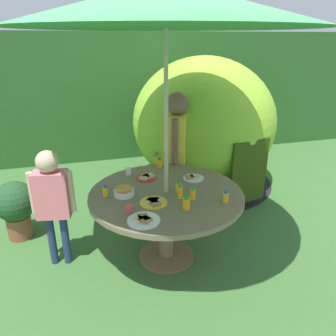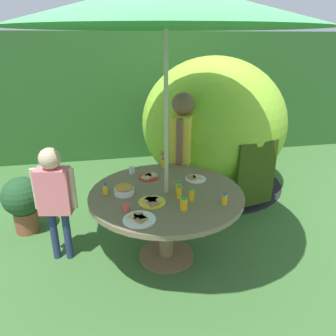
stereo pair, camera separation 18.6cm
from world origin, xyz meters
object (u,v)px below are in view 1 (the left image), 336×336
object	(u,v)px
garden_table	(166,204)
cup_near	(129,209)
dome_tent	(203,123)
plate_near_right	(143,220)
plate_center_back	(146,177)
cup_far	(129,171)
juice_bottle_far_right	(160,163)
child_in_yellow_shirt	(177,139)
patio_umbrella	(166,5)
juice_bottle_spot_a	(105,191)
juice_bottle_front_edge	(226,197)
potted_plant	(16,206)
juice_bottle_mid_left	(178,187)
juice_bottle_back_edge	(186,203)
plate_mid_right	(154,202)
juice_bottle_near_left	(180,192)
snack_bowl	(124,191)
wooden_chair	(177,155)
plate_center_front	(193,178)
juice_bottle_far_left	(193,194)
child_in_pink_shirt	(52,195)

from	to	relation	value
garden_table	cup_near	xyz separation A→B (m)	(-0.38, -0.27, 0.15)
dome_tent	plate_near_right	xyz separation A→B (m)	(-1.26, -2.04, -0.17)
plate_center_back	cup_far	bearing A→B (deg)	135.47
juice_bottle_far_right	cup_far	world-z (taller)	juice_bottle_far_right
child_in_yellow_shirt	cup_far	size ratio (longest dim) A/B	20.32
patio_umbrella	juice_bottle_far_right	size ratio (longest dim) A/B	22.78
juice_bottle_spot_a	juice_bottle_front_edge	bearing A→B (deg)	-21.41
potted_plant	juice_bottle_mid_left	xyz separation A→B (m)	(1.51, -0.77, 0.38)
juice_bottle_spot_a	juice_bottle_mid_left	bearing A→B (deg)	-8.34
dome_tent	juice_bottle_front_edge	size ratio (longest dim) A/B	23.63
juice_bottle_back_edge	cup_near	distance (m)	0.46
plate_mid_right	cup_far	size ratio (longest dim) A/B	3.26
patio_umbrella	juice_bottle_near_left	xyz separation A→B (m)	(0.09, -0.14, -1.44)
snack_bowl	plate_center_back	world-z (taller)	snack_bowl
wooden_chair	juice_bottle_far_right	distance (m)	0.80
juice_bottle_mid_left	cup_near	xyz separation A→B (m)	(-0.48, -0.24, -0.02)
potted_plant	juice_bottle_front_edge	world-z (taller)	juice_bottle_front_edge
wooden_chair	juice_bottle_far_right	xyz separation A→B (m)	(-0.40, -0.67, 0.19)
dome_tent	child_in_yellow_shirt	size ratio (longest dim) A/B	1.72
potted_plant	plate_center_front	world-z (taller)	plate_center_front
wooden_chair	child_in_yellow_shirt	bearing A→B (deg)	-87.17
potted_plant	juice_bottle_far_left	world-z (taller)	juice_bottle_far_left
dome_tent	juice_bottle_far_left	bearing A→B (deg)	-127.69
dome_tent	potted_plant	world-z (taller)	dome_tent
child_in_yellow_shirt	juice_bottle_front_edge	distance (m)	1.17
child_in_yellow_shirt	child_in_pink_shirt	size ratio (longest dim) A/B	1.29
juice_bottle_mid_left	child_in_yellow_shirt	bearing A→B (deg)	74.24
child_in_yellow_shirt	plate_center_front	size ratio (longest dim) A/B	7.08
dome_tent	juice_bottle_spot_a	world-z (taller)	dome_tent
garden_table	snack_bowl	bearing A→B (deg)	174.04
garden_table	juice_bottle_far_left	size ratio (longest dim) A/B	12.11
potted_plant	juice_bottle_near_left	size ratio (longest dim) A/B	5.11
plate_center_back	plate_mid_right	xyz separation A→B (m)	(-0.05, -0.52, 0.00)
plate_near_right	juice_bottle_far_left	size ratio (longest dim) A/B	2.21
juice_bottle_near_left	juice_bottle_back_edge	bearing A→B (deg)	-92.97
snack_bowl	juice_bottle_far_right	size ratio (longest dim) A/B	1.73
juice_bottle_spot_a	cup_far	bearing A→B (deg)	57.66
plate_mid_right	cup_far	world-z (taller)	cup_far
cup_far	patio_umbrella	bearing A→B (deg)	-62.10
garden_table	child_in_yellow_shirt	distance (m)	0.97
dome_tent	juice_bottle_front_edge	xyz separation A→B (m)	(-0.54, -1.92, -0.13)
snack_bowl	plate_center_front	bearing A→B (deg)	14.21
juice_bottle_near_left	juice_bottle_far_left	world-z (taller)	juice_bottle_near_left
juice_bottle_mid_left	juice_bottle_back_edge	size ratio (longest dim) A/B	0.99
wooden_chair	plate_center_back	size ratio (longest dim) A/B	5.03
juice_bottle_front_edge	juice_bottle_mid_left	bearing A→B (deg)	139.03
plate_mid_right	juice_bottle_front_edge	xyz separation A→B (m)	(0.58, -0.14, 0.03)
plate_center_back	juice_bottle_front_edge	size ratio (longest dim) A/B	1.88
patio_umbrella	juice_bottle_far_left	size ratio (longest dim) A/B	20.66
plate_center_front	juice_bottle_spot_a	world-z (taller)	juice_bottle_spot_a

